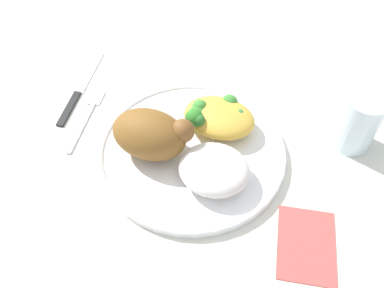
{
  "coord_description": "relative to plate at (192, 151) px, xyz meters",
  "views": [
    {
      "loc": [
        0.13,
        -0.36,
        0.51
      ],
      "look_at": [
        0.0,
        0.0,
        0.03
      ],
      "focal_mm": 38.55,
      "sensor_mm": 36.0,
      "label": 1
    }
  ],
  "objects": [
    {
      "name": "ground_plane",
      "position": [
        0.0,
        0.0,
        -0.01
      ],
      "size": [
        2.0,
        2.0,
        0.0
      ],
      "primitive_type": "plane",
      "color": "silver"
    },
    {
      "name": "water_glass",
      "position": [
        0.23,
        0.11,
        0.04
      ],
      "size": [
        0.06,
        0.06,
        0.09
      ],
      "primitive_type": "cylinder",
      "color": "silver",
      "rests_on": "ground_plane"
    },
    {
      "name": "roasted_chicken",
      "position": [
        -0.05,
        -0.02,
        0.04
      ],
      "size": [
        0.12,
        0.08,
        0.07
      ],
      "color": "brown",
      "rests_on": "plate"
    },
    {
      "name": "napkin",
      "position": [
        0.19,
        -0.09,
        -0.01
      ],
      "size": [
        0.09,
        0.12,
        0.0
      ],
      "primitive_type": "cube",
      "rotation": [
        0.0,
        0.0,
        0.18
      ],
      "color": "#DB4C47",
      "rests_on": "ground_plane"
    },
    {
      "name": "rice_pile",
      "position": [
        0.05,
        -0.04,
        0.03
      ],
      "size": [
        0.1,
        0.09,
        0.04
      ],
      "primitive_type": "ellipsoid",
      "color": "silver",
      "rests_on": "plate"
    },
    {
      "name": "plate",
      "position": [
        0.0,
        0.0,
        0.0
      ],
      "size": [
        0.29,
        0.29,
        0.02
      ],
      "color": "white",
      "rests_on": "ground_plane"
    },
    {
      "name": "knife",
      "position": [
        -0.23,
        0.06,
        -0.01
      ],
      "size": [
        0.04,
        0.19,
        0.01
      ],
      "color": "black",
      "rests_on": "ground_plane"
    },
    {
      "name": "fork",
      "position": [
        -0.19,
        0.01,
        -0.01
      ],
      "size": [
        0.04,
        0.14,
        0.01
      ],
      "color": "#B2B2B7",
      "rests_on": "ground_plane"
    },
    {
      "name": "mac_cheese_with_broccoli",
      "position": [
        0.02,
        0.06,
        0.03
      ],
      "size": [
        0.11,
        0.09,
        0.05
      ],
      "color": "gold",
      "rests_on": "plate"
    }
  ]
}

